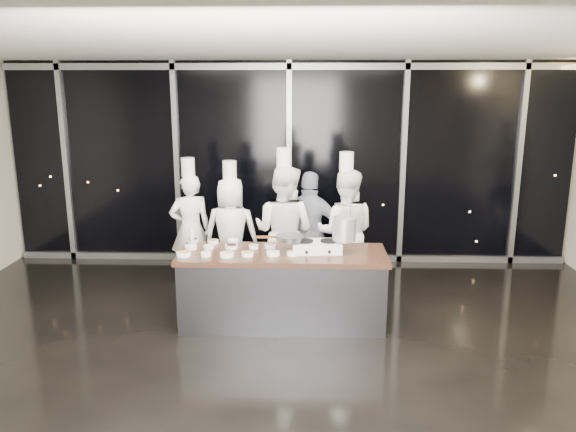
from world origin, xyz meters
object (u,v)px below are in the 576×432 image
at_px(chef_left, 231,232).
at_px(guest, 311,232).
at_px(chef_center, 284,231).
at_px(stock_pot, 344,229).
at_px(demo_counter, 283,288).
at_px(frying_pan, 289,238).
at_px(stove, 317,246).
at_px(chef_far_left, 191,228).
at_px(chef_right, 345,232).

distance_m(chef_left, guest, 1.12).
height_order(chef_left, chef_center, chef_center).
bearing_deg(guest, stock_pot, 123.62).
bearing_deg(demo_counter, chef_center, 91.44).
relative_size(demo_counter, guest, 1.46).
relative_size(frying_pan, chef_center, 0.29).
bearing_deg(stove, chef_far_left, 139.82).
distance_m(demo_counter, chef_left, 1.51).
bearing_deg(chef_center, stove, 138.46).
relative_size(demo_counter, stove, 4.14).
xyz_separation_m(stove, stock_pot, (0.32, 0.01, 0.21)).
xyz_separation_m(demo_counter, chef_right, (0.80, 1.03, 0.43)).
bearing_deg(chef_left, chef_right, 176.14).
distance_m(chef_far_left, chef_right, 2.22).
xyz_separation_m(demo_counter, chef_center, (-0.02, 0.94, 0.46)).
bearing_deg(stock_pot, guest, 109.76).
height_order(stove, guest, guest).
bearing_deg(stock_pot, chef_left, 141.82).
distance_m(stove, chef_right, 1.07).
xyz_separation_m(stock_pot, guest, (-0.39, 1.08, -0.33)).
distance_m(stock_pot, chef_center, 1.19).
height_order(frying_pan, chef_center, chef_center).
distance_m(chef_left, chef_right, 1.60).
height_order(stove, chef_far_left, chef_far_left).
height_order(chef_far_left, chef_center, chef_center).
height_order(frying_pan, chef_left, chef_left).
bearing_deg(demo_counter, chef_left, 122.20).
bearing_deg(chef_left, frying_pan, 129.10).
distance_m(chef_center, chef_right, 0.83).
bearing_deg(stove, chef_left, 131.40).
relative_size(guest, chef_right, 0.86).
height_order(demo_counter, chef_center, chef_center).
bearing_deg(chef_center, guest, -129.47).
height_order(chef_left, guest, chef_left).
distance_m(stove, chef_left, 1.69).
bearing_deg(chef_left, demo_counter, 125.70).
bearing_deg(chef_right, chef_left, -1.40).
xyz_separation_m(stock_pot, chef_center, (-0.75, 0.89, -0.27)).
xyz_separation_m(demo_counter, chef_left, (-0.78, 1.24, 0.35)).
xyz_separation_m(stove, chef_far_left, (-1.79, 1.34, -0.14)).
xyz_separation_m(stock_pot, chef_left, (-1.51, 1.18, -0.37)).
height_order(stock_pot, chef_far_left, chef_far_left).
relative_size(demo_counter, frying_pan, 4.23).
distance_m(stove, chef_center, 1.00).
xyz_separation_m(chef_far_left, chef_right, (2.19, -0.35, 0.05)).
height_order(demo_counter, stove, stove).
distance_m(stock_pot, guest, 1.19).
xyz_separation_m(stock_pot, chef_right, (0.08, 0.98, -0.30)).
relative_size(stove, chef_center, 0.29).
relative_size(frying_pan, chef_left, 0.32).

